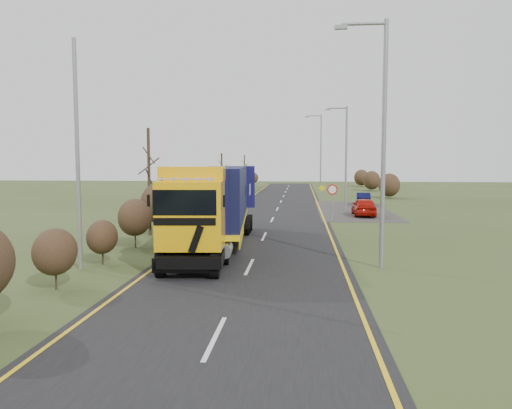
{
  "coord_description": "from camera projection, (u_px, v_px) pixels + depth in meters",
  "views": [
    {
      "loc": [
        2.0,
        -23.42,
        4.21
      ],
      "look_at": [
        -0.23,
        1.53,
        2.02
      ],
      "focal_mm": 35.0,
      "sensor_mm": 36.0,
      "label": 1
    }
  ],
  "objects": [
    {
      "name": "ground",
      "position": [
        258.0,
        250.0,
        23.78
      ],
      "size": [
        160.0,
        160.0,
        0.0
      ],
      "primitive_type": "plane",
      "color": "#37421C",
      "rests_on": "ground"
    },
    {
      "name": "road",
      "position": [
        271.0,
        223.0,
        33.7
      ],
      "size": [
        8.0,
        120.0,
        0.02
      ],
      "primitive_type": "cube",
      "color": "black",
      "rests_on": "ground"
    },
    {
      "name": "layby",
      "position": [
        352.0,
        210.0,
        43.05
      ],
      "size": [
        6.0,
        18.0,
        0.02
      ],
      "primitive_type": "cube",
      "color": "#332F2D",
      "rests_on": "ground"
    },
    {
      "name": "lane_markings",
      "position": [
        270.0,
        224.0,
        33.4
      ],
      "size": [
        7.52,
        116.0,
        0.01
      ],
      "color": "gold",
      "rests_on": "road"
    },
    {
      "name": "hedgerow",
      "position": [
        175.0,
        201.0,
        32.01
      ],
      "size": [
        2.24,
        102.04,
        6.05
      ],
      "color": "#2F1E15",
      "rests_on": "ground"
    },
    {
      "name": "lorry",
      "position": [
        217.0,
        201.0,
        24.29
      ],
      "size": [
        3.35,
        14.54,
        4.01
      ],
      "rotation": [
        0.0,
        0.0,
        0.08
      ],
      "color": "black",
      "rests_on": "ground"
    },
    {
      "name": "car_red_hatchback",
      "position": [
        364.0,
        207.0,
        38.24
      ],
      "size": [
        1.74,
        4.15,
        1.4
      ],
      "primitive_type": "imported",
      "rotation": [
        0.0,
        0.0,
        3.12
      ],
      "color": "#AE1208",
      "rests_on": "ground"
    },
    {
      "name": "car_blue_sedan",
      "position": [
        363.0,
        199.0,
        47.57
      ],
      "size": [
        1.63,
        3.76,
        1.2
      ],
      "primitive_type": "imported",
      "rotation": [
        0.0,
        0.0,
        3.04
      ],
      "color": "black",
      "rests_on": "ground"
    },
    {
      "name": "streetlight_near",
      "position": [
        381.0,
        133.0,
        19.24
      ],
      "size": [
        2.03,
        0.19,
        9.57
      ],
      "color": "gray",
      "rests_on": "ground"
    },
    {
      "name": "streetlight_mid",
      "position": [
        345.0,
        154.0,
        41.81
      ],
      "size": [
        1.87,
        0.18,
        8.75
      ],
      "color": "gray",
      "rests_on": "ground"
    },
    {
      "name": "streetlight_far",
      "position": [
        320.0,
        150.0,
        64.56
      ],
      "size": [
        2.16,
        0.2,
        10.19
      ],
      "color": "gray",
      "rests_on": "ground"
    },
    {
      "name": "left_pole",
      "position": [
        77.0,
        156.0,
        19.0
      ],
      "size": [
        0.16,
        0.16,
        8.81
      ],
      "primitive_type": "cylinder",
      "color": "gray",
      "rests_on": "ground"
    },
    {
      "name": "speed_sign",
      "position": [
        332.0,
        195.0,
        34.44
      ],
      "size": [
        0.72,
        0.1,
        2.6
      ],
      "color": "gray",
      "rests_on": "ground"
    },
    {
      "name": "warning_board",
      "position": [
        322.0,
        192.0,
        50.58
      ],
      "size": [
        0.7,
        0.11,
        1.83
      ],
      "color": "gray",
      "rests_on": "ground"
    }
  ]
}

